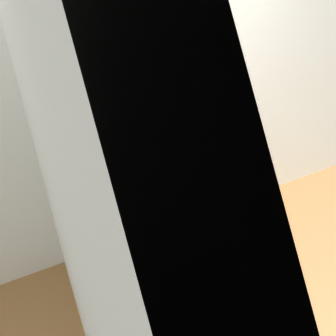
{
  "coord_description": "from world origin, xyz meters",
  "views": [
    {
      "loc": [
        -0.83,
        -1.71,
        2.1
      ],
      "look_at": [
        0.05,
        -0.02,
        0.93
      ],
      "focal_mm": 31.77,
      "sensor_mm": 36.0,
      "label": 1
    }
  ],
  "objects": [
    {
      "name": "laptop",
      "position": [
        -0.07,
        0.19,
        0.94
      ],
      "size": [
        0.32,
        0.32,
        0.23
      ],
      "color": "gray",
      "rests_on": "book_stack_tall"
    },
    {
      "name": "mug",
      "position": [
        -0.53,
        0.12,
        0.79
      ],
      "size": [
        0.12,
        0.09,
        0.09
      ],
      "color": "#B23F33",
      "rests_on": "desk"
    },
    {
      "name": "cell_phone",
      "position": [
        0.07,
        -0.19,
        0.75
      ],
      "size": [
        0.09,
        0.15,
        0.01
      ],
      "primitive_type": "cube",
      "rotation": [
        0.0,
        0.0,
        -0.2
      ],
      "color": "black",
      "rests_on": "desk"
    },
    {
      "name": "wall_left",
      "position": [
        -0.79,
        0.0,
        1.3
      ],
      "size": [
        0.05,
        6.0,
        2.6
      ],
      "primitive_type": "cube",
      "color": "silver",
      "rests_on": "ground"
    },
    {
      "name": "book_stack_tall",
      "position": [
        -0.07,
        0.12,
        0.81
      ],
      "size": [
        0.25,
        0.18,
        0.14
      ],
      "color": "white",
      "rests_on": "desk"
    },
    {
      "name": "ground_plane",
      "position": [
        0.0,
        0.0,
        0.0
      ],
      "size": [
        6.0,
        6.0,
        0.0
      ],
      "primitive_type": "plane",
      "color": "olive"
    },
    {
      "name": "wastebasket",
      "position": [
        -0.36,
        -0.38,
        0.13
      ],
      "size": [
        0.27,
        0.27,
        0.27
      ],
      "primitive_type": "cylinder",
      "color": "silver",
      "rests_on": "ground"
    },
    {
      "name": "book_stack_side",
      "position": [
        0.3,
        -0.01,
        0.83
      ],
      "size": [
        0.25,
        0.2,
        0.17
      ],
      "color": "#2672B2",
      "rests_on": "desk"
    },
    {
      "name": "computer_mouse",
      "position": [
        0.18,
        0.01,
        0.77
      ],
      "size": [
        0.06,
        0.1,
        0.04
      ],
      "primitive_type": "ellipsoid",
      "color": "#A5A8AD",
      "rests_on": "desk"
    },
    {
      "name": "keyboard",
      "position": [
        -0.15,
        -0.07,
        0.83
      ],
      "size": [
        0.42,
        0.15,
        0.02
      ],
      "primitive_type": "cube",
      "rotation": [
        0.0,
        0.0,
        -0.02
      ],
      "color": "black",
      "rests_on": "book_stack_keyboard_riser"
    },
    {
      "name": "book_stack_keyboard_riser",
      "position": [
        -0.16,
        -0.08,
        0.79
      ],
      "size": [
        0.25,
        0.17,
        0.07
      ],
      "color": "#8C338C",
      "rests_on": "desk"
    },
    {
      "name": "desk",
      "position": [
        0.35,
        -0.02,
        0.41
      ],
      "size": [
        1.38,
        0.62,
        0.75
      ],
      "color": "#381E14",
      "rests_on": "ground"
    },
    {
      "name": "wall_back",
      "position": [
        0.0,
        0.36,
        1.3
      ],
      "size": [
        6.0,
        0.06,
        2.6
      ],
      "color": "silver",
      "rests_on": "ground"
    },
    {
      "name": "water_bottle",
      "position": [
        0.59,
        -0.09,
        0.85
      ],
      "size": [
        0.06,
        0.06,
        0.2
      ],
      "primitive_type": "cylinder",
      "color": "black",
      "rests_on": "desk"
    }
  ]
}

